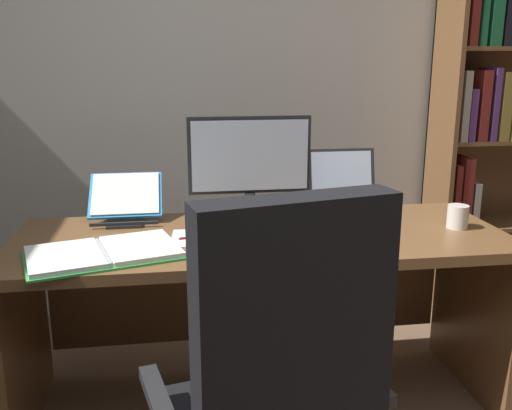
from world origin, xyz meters
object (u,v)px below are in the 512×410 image
Objects in this scene: laptop at (348,201)px; reading_stand_with_book at (126,199)px; desk at (258,273)px; monitor at (250,167)px; bookshelf at (500,144)px; pen at (197,236)px; coffee_mug at (458,217)px; keyboard at (263,241)px; notepad at (192,239)px; open_binder at (104,253)px; computer_mouse at (343,235)px.

laptop is 1.09× the size of reading_stand_with_book.
desk is 3.70× the size of monitor.
bookshelf is at bearing 14.32° from reading_stand_with_book.
pen is (-0.66, -0.27, -0.04)m from laptop.
reading_stand_with_book is 3.21× the size of coffee_mug.
monitor is 0.40m from keyboard.
pen is at bearing -154.39° from desk.
monitor is at bearing 95.50° from desk.
desk is 5.80× the size of laptop.
notepad is 1.05m from coffee_mug.
notepad reaches higher than desk.
desk is 13.43× the size of pen.
open_binder is at bearing -157.71° from laptop.
open_binder is (-0.57, -0.25, 0.20)m from desk.
pen is 1.03m from coffee_mug.
reading_stand_with_book reaches higher than desk.
reading_stand_with_book is 0.42m from notepad.
notepad is (-0.27, -0.12, 0.20)m from desk.
computer_mouse is (0.29, -0.20, 0.21)m from desk.
monitor is 0.88× the size of open_binder.
laptop is 2.31× the size of pen.
bookshelf is 5.91× the size of laptop.
open_binder is (-2.01, -0.96, -0.19)m from bookshelf.
desk is 0.66m from open_binder.
keyboard is 0.73× the size of open_binder.
desk is 0.41m from computer_mouse.
desk is at bearing 145.09° from computer_mouse.
computer_mouse is 0.91m from reading_stand_with_book.
open_binder is at bearing -157.94° from pen.
pen reaches higher than notepad.
coffee_mug is at bearing 0.15° from notepad.
laptop is 3.50× the size of coffee_mug.
coffee_mug reaches higher than desk.
keyboard is 0.30m from computer_mouse.
keyboard reaches higher than pen.
monitor reaches higher than pen.
pen is at bearing -153.89° from bookshelf.
open_binder is 4.11× the size of pen.
laptop is at bearing -3.16° from reading_stand_with_book.
computer_mouse is 1.12× the size of coffee_mug.
monitor is 1.21× the size of keyboard.
computer_mouse is 0.56m from notepad.
keyboard is (-1.45, -0.91, -0.19)m from bookshelf.
pen is at bearing -157.60° from laptop.
computer_mouse is at bearing -8.31° from notepad.
bookshelf is 1.91m from notepad.
bookshelf is at bearing 26.11° from pen.
keyboard is 3.00× the size of pen.
keyboard reaches higher than notepad.
keyboard is at bearing -94.02° from desk.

